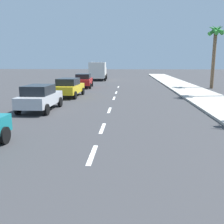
# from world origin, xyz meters

# --- Properties ---
(ground_plane) EXTENTS (160.00, 160.00, 0.00)m
(ground_plane) POSITION_xyz_m (0.00, 20.00, 0.00)
(ground_plane) COLOR #38383A
(sidewalk_strip) EXTENTS (3.60, 80.00, 0.14)m
(sidewalk_strip) POSITION_xyz_m (7.43, 22.00, 0.07)
(sidewalk_strip) COLOR #B2ADA3
(sidewalk_strip) RESTS_ON ground
(lane_stripe_3) EXTENTS (0.16, 1.80, 0.01)m
(lane_stripe_3) POSITION_xyz_m (0.00, 11.69, 0.00)
(lane_stripe_3) COLOR white
(lane_stripe_3) RESTS_ON ground
(lane_stripe_4) EXTENTS (0.16, 1.80, 0.01)m
(lane_stripe_4) POSITION_xyz_m (0.00, 14.98, 0.00)
(lane_stripe_4) COLOR white
(lane_stripe_4) RESTS_ON ground
(lane_stripe_5) EXTENTS (0.16, 1.80, 0.01)m
(lane_stripe_5) POSITION_xyz_m (0.00, 19.28, 0.00)
(lane_stripe_5) COLOR white
(lane_stripe_5) RESTS_ON ground
(lane_stripe_6) EXTENTS (0.16, 1.80, 0.01)m
(lane_stripe_6) POSITION_xyz_m (0.00, 24.42, 0.00)
(lane_stripe_6) COLOR white
(lane_stripe_6) RESTS_ON ground
(lane_stripe_7) EXTENTS (0.16, 1.80, 0.01)m
(lane_stripe_7) POSITION_xyz_m (0.00, 28.23, 0.00)
(lane_stripe_7) COLOR white
(lane_stripe_7) RESTS_ON ground
(lane_stripe_8) EXTENTS (0.16, 1.80, 0.01)m
(lane_stripe_8) POSITION_xyz_m (0.00, 33.64, 0.00)
(lane_stripe_8) COLOR white
(lane_stripe_8) RESTS_ON ground
(parked_car_silver) EXTENTS (1.90, 3.99, 1.57)m
(parked_car_silver) POSITION_xyz_m (-4.21, 18.90, 0.84)
(parked_car_silver) COLOR #B7BABF
(parked_car_silver) RESTS_ON ground
(parked_car_yellow) EXTENTS (2.07, 4.19, 1.57)m
(parked_car_yellow) POSITION_xyz_m (-3.85, 25.02, 0.84)
(parked_car_yellow) COLOR gold
(parked_car_yellow) RESTS_ON ground
(parked_car_red) EXTENTS (2.08, 4.17, 1.57)m
(parked_car_red) POSITION_xyz_m (-3.93, 32.60, 0.84)
(parked_car_red) COLOR red
(parked_car_red) RESTS_ON ground
(delivery_truck) EXTENTS (2.87, 6.33, 2.80)m
(delivery_truck) POSITION_xyz_m (-3.64, 44.28, 1.50)
(delivery_truck) COLOR beige
(delivery_truck) RESTS_ON ground
(palm_tree_distant) EXTENTS (1.88, 1.89, 6.91)m
(palm_tree_distant) POSITION_xyz_m (10.37, 32.65, 5.33)
(palm_tree_distant) COLOR brown
(palm_tree_distant) RESTS_ON ground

